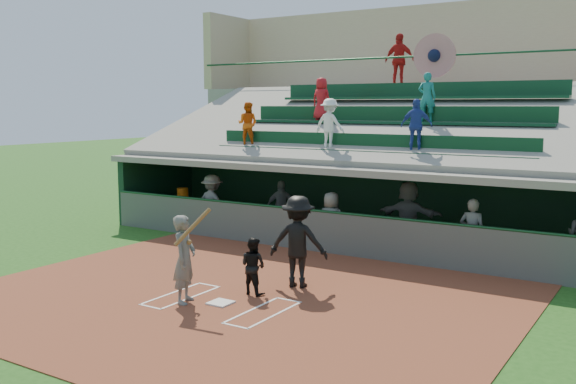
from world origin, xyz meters
The scene contains 19 objects.
ground centered at (0.00, 0.00, 0.00)m, with size 100.00×100.00×0.00m, color #1E4D15.
dirt_slab centered at (0.00, 0.50, 0.01)m, with size 11.00×9.00×0.02m, color brown.
home_plate centered at (0.00, 0.00, 0.04)m, with size 0.43×0.43×0.03m, color silver.
batters_box_chalk centered at (0.00, 0.00, 0.02)m, with size 2.65×1.85×0.01m.
dugout_floor centered at (0.00, 6.75, 0.02)m, with size 16.00×3.50×0.04m, color gray.
concourse_slab centered at (0.00, 13.50, 2.30)m, with size 20.00×3.00×4.60m, color gray.
grandstand centered at (-0.01, 10.51, 2.26)m, with size 20.40×10.40×7.80m.
batter_at_plate centered at (-0.64, -0.31, 0.91)m, with size 0.93×0.79×1.95m.
catcher centered at (0.16, 0.89, 0.61)m, with size 0.58×0.45×1.19m, color black.
home_umpire centered at (0.66, 1.86, 1.01)m, with size 1.28×0.73×1.97m, color black.
dugout_bench centered at (0.22, 8.06, 0.27)m, with size 15.22×0.46×0.46m, color brown.
white_table centered at (-6.57, 6.33, 0.43)m, with size 0.89×0.67×0.78m, color white.
water_cooler centered at (-6.50, 6.31, 1.01)m, with size 0.37×0.37×0.37m, color orange.
dugout_player_a centered at (-4.64, 5.54, 0.92)m, with size 1.14×0.66×1.77m, color #5C5F59.
dugout_player_b centered at (-2.68, 6.43, 0.85)m, with size 0.95×0.40×1.62m, color #60635E.
dugout_player_c centered at (-0.35, 5.24, 0.83)m, with size 0.77×0.50×1.58m, color #585B56.
dugout_player_d centered at (1.42, 6.30, 0.98)m, with size 1.74×0.55×1.88m, color #5A5C57.
dugout_player_e centered at (3.36, 5.45, 0.87)m, with size 0.61×0.40×1.67m, color #585A55.
concourse_staff_a centered at (-1.71, 13.02, 5.58)m, with size 1.14×0.48×1.95m, color #AD1613.
Camera 1 is at (7.63, -9.67, 3.90)m, focal length 40.00 mm.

